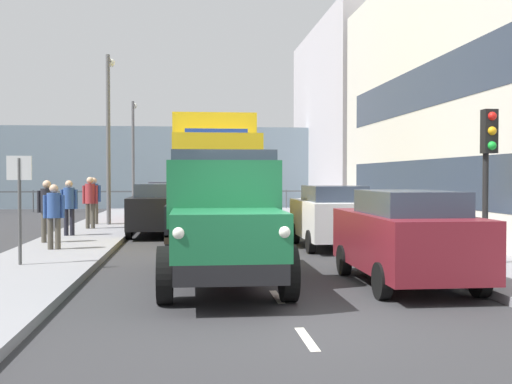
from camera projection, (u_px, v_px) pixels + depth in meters
name	position (u px, v px, depth m)	size (l,w,h in m)	color
ground_plane	(240.00, 244.00, 17.92)	(80.00, 80.00, 0.00)	#2D2D30
sidewalk_left	(396.00, 240.00, 18.40)	(2.48, 35.32, 0.15)	gray
sidewalk_right	(75.00, 244.00, 17.43)	(2.48, 35.32, 0.15)	gray
road_centreline_markings	(243.00, 249.00, 16.67)	(0.12, 30.35, 0.01)	silver
building_far_block	(372.00, 119.00, 37.36)	(7.17, 14.39, 10.83)	#B7B2B7
sea_horizon	(214.00, 168.00, 38.39)	(80.00, 0.80, 5.00)	gray
seawall_railing	(216.00, 195.00, 34.85)	(28.08, 0.08, 1.20)	#4C5156
truck_vintage_green	(223.00, 221.00, 10.94)	(2.17, 5.64, 2.43)	black
lorry_cargo_yellow	(213.00, 173.00, 20.16)	(2.58, 8.20, 3.87)	gold
car_maroon_kerbside_near	(406.00, 236.00, 11.18)	(1.82, 4.00, 1.72)	maroon
car_white_kerbside_1	(332.00, 216.00, 17.03)	(1.82, 3.80, 1.72)	white
car_black_oppositeside_0	(159.00, 208.00, 20.78)	(1.93, 4.46, 1.72)	black
car_red_oppositeside_1	(167.00, 201.00, 26.87)	(1.82, 4.59, 1.72)	#B21E1E
pedestrian_couple_b	(54.00, 211.00, 15.43)	(0.53, 0.34, 1.63)	#4C473D
pedestrian_near_railing	(47.00, 206.00, 17.02)	(0.53, 0.34, 1.72)	#4C473D
pedestrian_strolling	(69.00, 203.00, 19.01)	(0.53, 0.34, 1.70)	black
pedestrian_couple_a	(90.00, 198.00, 21.55)	(0.53, 0.34, 1.80)	#4C473D
pedestrian_with_bag	(94.00, 197.00, 23.50)	(0.53, 0.34, 1.77)	#4C473D
traffic_light_near	(488.00, 152.00, 12.75)	(0.28, 0.41, 3.20)	black
lamp_post_promenade	(109.00, 124.00, 23.46)	(0.32, 1.14, 6.41)	#59595B
lamp_post_far	(133.00, 144.00, 33.96)	(0.32, 1.14, 5.92)	#59595B
street_sign	(19.00, 191.00, 12.74)	(0.50, 0.07, 2.25)	#4C4C4C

